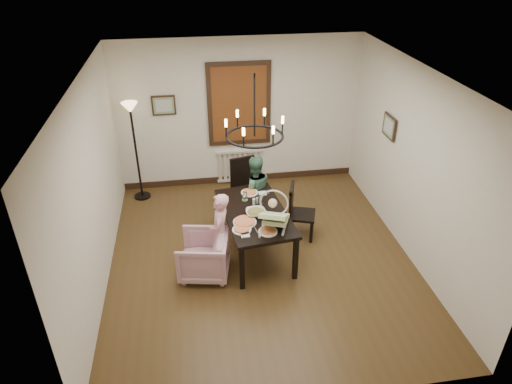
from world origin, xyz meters
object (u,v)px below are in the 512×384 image
object	(u,v)px
baby_bouncer	(275,215)
dining_table	(255,216)
drinking_glass	(260,201)
elderly_woman	(220,238)
chair_far	(247,188)
armchair	(204,255)
chair_right	(302,212)
seated_man	(254,197)
floor_lamp	(136,153)

from	to	relation	value
baby_bouncer	dining_table	bearing A→B (deg)	137.19
dining_table	drinking_glass	distance (m)	0.25
elderly_woman	drinking_glass	size ratio (longest dim) A/B	7.27
chair_far	baby_bouncer	xyz separation A→B (m)	(0.18, -1.57, 0.44)
elderly_woman	drinking_glass	distance (m)	0.82
chair_far	armchair	world-z (taller)	chair_far
chair_right	seated_man	size ratio (longest dim) A/B	0.89
dining_table	floor_lamp	distance (m)	2.72
dining_table	drinking_glass	bearing A→B (deg)	50.69
elderly_woman	baby_bouncer	world-z (taller)	baby_bouncer
chair_right	armchair	distance (m)	1.77
drinking_glass	floor_lamp	world-z (taller)	floor_lamp
seated_man	floor_lamp	world-z (taller)	floor_lamp
armchair	floor_lamp	bearing A→B (deg)	-145.76
chair_far	baby_bouncer	bearing A→B (deg)	-97.58
floor_lamp	armchair	bearing A→B (deg)	-66.58
baby_bouncer	drinking_glass	distance (m)	0.61
drinking_glass	chair_far	bearing A→B (deg)	93.84
dining_table	chair_far	distance (m)	1.16
baby_bouncer	floor_lamp	distance (m)	3.17
chair_right	elderly_woman	bearing A→B (deg)	130.32
baby_bouncer	elderly_woman	bearing A→B (deg)	-173.69
seated_man	baby_bouncer	bearing A→B (deg)	86.27
chair_far	floor_lamp	bearing A→B (deg)	141.46
seated_man	floor_lamp	xyz separation A→B (m)	(-1.94, 1.20, 0.38)
drinking_glass	baby_bouncer	bearing A→B (deg)	-79.39
chair_right	dining_table	bearing A→B (deg)	129.47
dining_table	seated_man	bearing A→B (deg)	75.12
chair_far	seated_man	distance (m)	0.35
armchair	elderly_woman	size ratio (longest dim) A/B	0.71
armchair	elderly_woman	bearing A→B (deg)	130.56
baby_bouncer	drinking_glass	size ratio (longest dim) A/B	4.26
chair_right	drinking_glass	bearing A→B (deg)	120.43
seated_man	armchair	bearing A→B (deg)	44.13
armchair	floor_lamp	size ratio (longest dim) A/B	0.39
chair_right	seated_man	distance (m)	0.86
elderly_woman	drinking_glass	bearing A→B (deg)	135.76
chair_right	floor_lamp	distance (m)	3.17
baby_bouncer	armchair	bearing A→B (deg)	-161.91
armchair	floor_lamp	xyz separation A→B (m)	(-1.03, 2.39, 0.58)
chair_far	seated_man	size ratio (longest dim) A/B	0.97
chair_right	armchair	size ratio (longest dim) A/B	1.30
baby_bouncer	floor_lamp	world-z (taller)	floor_lamp
chair_far	chair_right	world-z (taller)	chair_far
chair_right	drinking_glass	distance (m)	0.81
chair_far	armchair	distance (m)	1.75
dining_table	floor_lamp	world-z (taller)	floor_lamp
elderly_woman	seated_man	xyz separation A→B (m)	(0.65, 1.04, 0.02)
dining_table	drinking_glass	xyz separation A→B (m)	(0.10, 0.16, 0.15)
seated_man	floor_lamp	distance (m)	2.31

